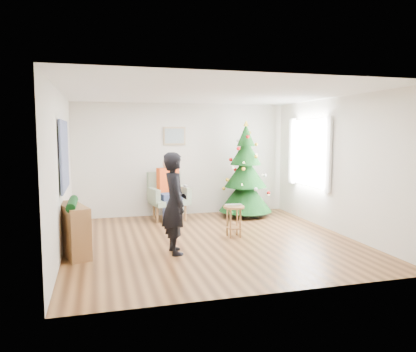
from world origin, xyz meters
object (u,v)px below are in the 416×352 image
object	(u,v)px
christmas_tree	(246,173)
console	(73,230)
stool	(234,221)
standing_man	(175,203)
armchair	(168,201)

from	to	relation	value
christmas_tree	console	distance (m)	4.30
stool	console	bearing A→B (deg)	-172.20
christmas_tree	console	world-z (taller)	christmas_tree
christmas_tree	console	size ratio (longest dim) A/B	2.20
console	standing_man	bearing A→B (deg)	-29.22
armchair	console	world-z (taller)	armchair
stool	armchair	xyz separation A→B (m)	(-0.90, 1.91, 0.09)
christmas_tree	stool	size ratio (longest dim) A/B	3.80
stool	armchair	size ratio (longest dim) A/B	0.56
stool	christmas_tree	bearing A→B (deg)	63.33
standing_man	christmas_tree	bearing A→B (deg)	-43.95
armchair	console	xyz separation A→B (m)	(-1.90, -2.29, 0.01)
christmas_tree	stool	xyz separation A→B (m)	(-0.88, -1.75, -0.70)
armchair	standing_man	world-z (taller)	standing_man
stool	console	size ratio (longest dim) A/B	0.58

